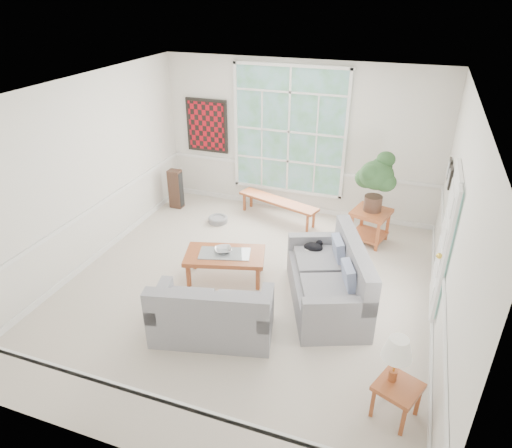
{
  "coord_description": "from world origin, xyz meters",
  "views": [
    {
      "loc": [
        2.09,
        -5.4,
        4.2
      ],
      "look_at": [
        0.1,
        0.2,
        1.05
      ],
      "focal_mm": 32.0,
      "sensor_mm": 36.0,
      "label": 1
    }
  ],
  "objects": [
    {
      "name": "entry_door",
      "position": [
        2.71,
        0.6,
        1.05
      ],
      "size": [
        0.08,
        0.9,
        2.1
      ],
      "primitive_type": "cube",
      "color": "white",
      "rests_on": "floor"
    },
    {
      "name": "door_sidelight",
      "position": [
        2.71,
        -0.03,
        1.15
      ],
      "size": [
        0.08,
        0.26,
        1.9
      ],
      "primitive_type": "cube",
      "color": "white",
      "rests_on": "wall_right"
    },
    {
      "name": "window_bench",
      "position": [
        -0.24,
        2.45,
        0.2
      ],
      "size": [
        1.74,
        0.85,
        0.4
      ],
      "primitive_type": "cube",
      "rotation": [
        0.0,
        0.0,
        -0.31
      ],
      "color": "#9B4A25",
      "rests_on": "floor"
    },
    {
      "name": "wall_left",
      "position": [
        -2.75,
        0.0,
        1.5
      ],
      "size": [
        0.02,
        6.0,
        3.0
      ],
      "primitive_type": "cube",
      "color": "silver",
      "rests_on": "ground"
    },
    {
      "name": "side_table",
      "position": [
        2.35,
        -1.65,
        0.22
      ],
      "size": [
        0.57,
        0.57,
        0.45
      ],
      "primitive_type": "cube",
      "rotation": [
        0.0,
        0.0,
        -0.4
      ],
      "color": "#9B4A25",
      "rests_on": "floor"
    },
    {
      "name": "table_lamp",
      "position": [
        2.28,
        -1.59,
        0.73
      ],
      "size": [
        0.46,
        0.46,
        0.57
      ],
      "primitive_type": null,
      "rotation": [
        0.0,
        0.0,
        -0.78
      ],
      "color": "silver",
      "rests_on": "side_table"
    },
    {
      "name": "end_table",
      "position": [
        1.6,
        2.13,
        0.31
      ],
      "size": [
        0.76,
        0.76,
        0.62
      ],
      "primitive_type": "cube",
      "rotation": [
        0.0,
        0.0,
        -0.26
      ],
      "color": "#9B4A25",
      "rests_on": "floor"
    },
    {
      "name": "coffee_table",
      "position": [
        -0.4,
        0.15,
        0.23
      ],
      "size": [
        1.37,
        0.98,
        0.46
      ],
      "primitive_type": "cube",
      "rotation": [
        0.0,
        0.0,
        0.27
      ],
      "color": "#9B4A25",
      "rests_on": "floor"
    },
    {
      "name": "wall_art",
      "position": [
        -1.95,
        2.95,
        1.6
      ],
      "size": [
        0.9,
        0.06,
        1.1
      ],
      "primitive_type": "cube",
      "color": "#5A0B10",
      "rests_on": "wall_back"
    },
    {
      "name": "wall_back",
      "position": [
        0.0,
        3.0,
        1.5
      ],
      "size": [
        5.5,
        0.02,
        3.0
      ],
      "primitive_type": "cube",
      "color": "silver",
      "rests_on": "ground"
    },
    {
      "name": "wall_frame_near",
      "position": [
        2.71,
        1.75,
        1.55
      ],
      "size": [
        0.04,
        0.26,
        0.32
      ],
      "primitive_type": "cube",
      "color": "black",
      "rests_on": "wall_right"
    },
    {
      "name": "loveseat_right",
      "position": [
        1.23,
        0.06,
        0.5
      ],
      "size": [
        1.56,
        2.06,
        0.99
      ],
      "primitive_type": "cube",
      "rotation": [
        0.0,
        0.0,
        0.38
      ],
      "color": "gray",
      "rests_on": "floor"
    },
    {
      "name": "wall_front",
      "position": [
        0.0,
        -3.0,
        1.5
      ],
      "size": [
        5.5,
        0.02,
        3.0
      ],
      "primitive_type": "cube",
      "color": "silver",
      "rests_on": "ground"
    },
    {
      "name": "ceiling",
      "position": [
        0.0,
        0.0,
        3.0
      ],
      "size": [
        5.5,
        6.0,
        0.02
      ],
      "primitive_type": "cube",
      "color": "white",
      "rests_on": "ground"
    },
    {
      "name": "pet_bed",
      "position": [
        -1.3,
        1.9,
        0.06
      ],
      "size": [
        0.52,
        0.52,
        0.12
      ],
      "primitive_type": "cylinder",
      "rotation": [
        0.0,
        0.0,
        -0.4
      ],
      "color": "gray",
      "rests_on": "floor"
    },
    {
      "name": "cat",
      "position": [
        0.89,
        0.62,
        0.58
      ],
      "size": [
        0.35,
        0.3,
        0.14
      ],
      "primitive_type": "ellipsoid",
      "rotation": [
        0.0,
        0.0,
        0.33
      ],
      "color": "black",
      "rests_on": "loveseat_right"
    },
    {
      "name": "floor",
      "position": [
        0.0,
        0.0,
        -0.01
      ],
      "size": [
        5.5,
        6.0,
        0.01
      ],
      "primitive_type": "cube",
      "color": "beige",
      "rests_on": "ground"
    },
    {
      "name": "wall_frame_far",
      "position": [
        2.71,
        2.15,
        1.55
      ],
      "size": [
        0.04,
        0.26,
        0.32
      ],
      "primitive_type": "cube",
      "color": "black",
      "rests_on": "wall_right"
    },
    {
      "name": "pewter_bowl",
      "position": [
        -0.44,
        0.2,
        0.5
      ],
      "size": [
        0.44,
        0.44,
        0.08
      ],
      "primitive_type": "imported",
      "rotation": [
        0.0,
        0.0,
        0.56
      ],
      "color": "#A3A3A8",
      "rests_on": "coffee_table"
    },
    {
      "name": "houseplant",
      "position": [
        1.6,
        2.16,
        1.16
      ],
      "size": [
        0.78,
        0.78,
        1.09
      ],
      "primitive_type": null,
      "rotation": [
        0.0,
        0.0,
        -0.28
      ],
      "color": "#284B25",
      "rests_on": "end_table"
    },
    {
      "name": "loveseat_front",
      "position": [
        -0.05,
        -1.09,
        0.43
      ],
      "size": [
        1.72,
        1.16,
        0.85
      ],
      "primitive_type": "cube",
      "rotation": [
        0.0,
        0.0,
        0.23
      ],
      "color": "gray",
      "rests_on": "floor"
    },
    {
      "name": "wall_right",
      "position": [
        2.75,
        0.0,
        1.5
      ],
      "size": [
        0.02,
        6.0,
        3.0
      ],
      "primitive_type": "cube",
      "color": "silver",
      "rests_on": "ground"
    },
    {
      "name": "window_back",
      "position": [
        -0.2,
        2.96,
        1.65
      ],
      "size": [
        2.3,
        0.08,
        2.4
      ],
      "primitive_type": "cube",
      "color": "white",
      "rests_on": "wall_back"
    },
    {
      "name": "floor_speaker",
      "position": [
        -2.4,
        2.25,
        0.41
      ],
      "size": [
        0.26,
        0.2,
        0.82
      ],
      "primitive_type": "cube",
      "rotation": [
        0.0,
        0.0,
        0.0
      ],
      "color": "#41291D",
      "rests_on": "floor"
    }
  ]
}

